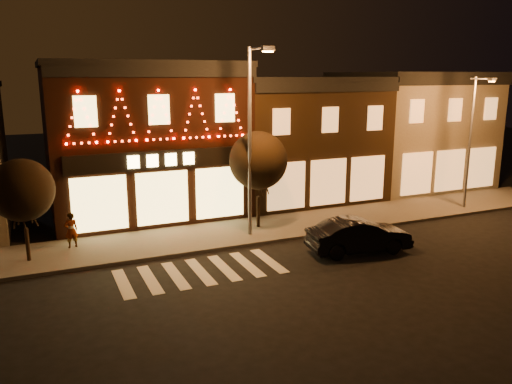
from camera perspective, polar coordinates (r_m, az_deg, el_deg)
ground at (r=17.10m, az=-2.04°, el=-13.42°), size 120.00×120.00×0.00m
sidewalk_far at (r=24.70m, az=-4.63°, el=-4.85°), size 44.00×4.00×0.15m
building_pulp at (r=29.00m, az=-12.47°, el=5.81°), size 10.20×8.34×8.30m
building_right_a at (r=32.28m, az=4.39°, el=6.05°), size 9.20×8.28×7.50m
building_right_b at (r=37.34m, az=16.76°, el=6.70°), size 9.20×8.28×7.80m
streetlamp_mid at (r=23.30m, az=-0.43°, el=7.13°), size 0.56×1.99×8.68m
streetlamp_right at (r=31.04m, az=23.06°, el=6.11°), size 0.71×1.68×7.37m
tree_left at (r=22.41m, az=-24.67°, el=0.18°), size 2.53×2.53×4.22m
tree_right at (r=25.03m, az=0.26°, el=3.53°), size 2.87×2.87×4.81m
dark_sedan at (r=22.82m, az=11.41°, el=-4.79°), size 4.72×2.16×1.50m
pedestrian at (r=23.93m, az=-19.92°, el=-4.02°), size 0.64×0.49×1.58m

